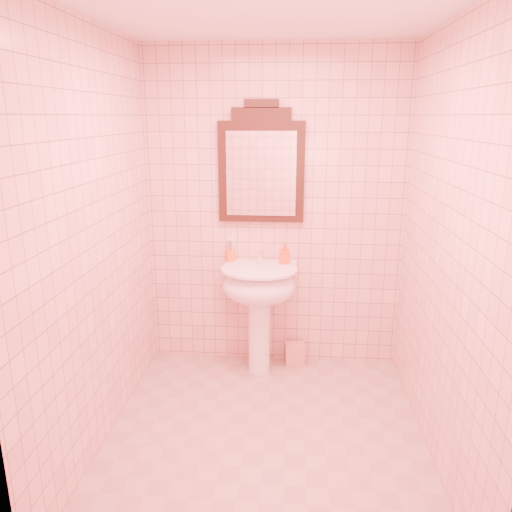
# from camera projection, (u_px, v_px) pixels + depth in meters

# --- Properties ---
(floor) EXTENTS (2.20, 2.20, 0.00)m
(floor) POSITION_uv_depth(u_px,v_px,m) (265.00, 438.00, 3.17)
(floor) COLOR tan
(floor) RESTS_ON ground
(back_wall) EXTENTS (2.00, 0.02, 2.50)m
(back_wall) POSITION_uv_depth(u_px,v_px,m) (274.00, 213.00, 3.89)
(back_wall) COLOR beige
(back_wall) RESTS_ON floor
(pedestal_sink) EXTENTS (0.58, 0.58, 0.86)m
(pedestal_sink) POSITION_uv_depth(u_px,v_px,m) (259.00, 293.00, 3.83)
(pedestal_sink) COLOR white
(pedestal_sink) RESTS_ON floor
(faucet) EXTENTS (0.04, 0.16, 0.11)m
(faucet) POSITION_uv_depth(u_px,v_px,m) (260.00, 256.00, 3.90)
(faucet) COLOR white
(faucet) RESTS_ON pedestal_sink
(mirror) EXTENTS (0.65, 0.06, 0.91)m
(mirror) POSITION_uv_depth(u_px,v_px,m) (261.00, 167.00, 3.77)
(mirror) COLOR black
(mirror) RESTS_ON back_wall
(toothbrush_cup) EXTENTS (0.07, 0.07, 0.17)m
(toothbrush_cup) POSITION_uv_depth(u_px,v_px,m) (231.00, 255.00, 3.96)
(toothbrush_cup) COLOR #FE6115
(toothbrush_cup) RESTS_ON pedestal_sink
(soap_dispenser) EXTENTS (0.08, 0.08, 0.16)m
(soap_dispenser) POSITION_uv_depth(u_px,v_px,m) (284.00, 253.00, 3.88)
(soap_dispenser) COLOR #E84313
(soap_dispenser) RESTS_ON pedestal_sink
(towel) EXTENTS (0.17, 0.12, 0.19)m
(towel) POSITION_uv_depth(u_px,v_px,m) (295.00, 354.00, 4.09)
(towel) COLOR tan
(towel) RESTS_ON floor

